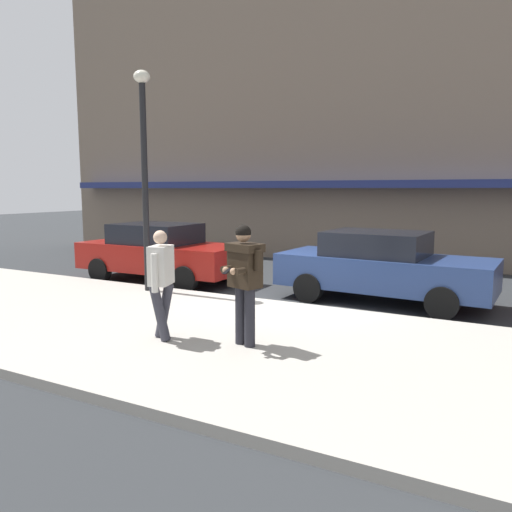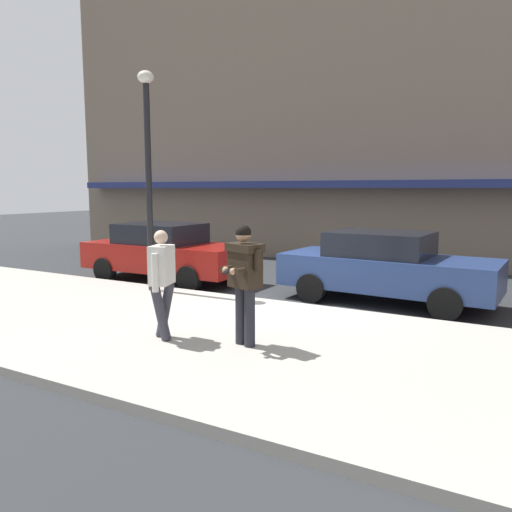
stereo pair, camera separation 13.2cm
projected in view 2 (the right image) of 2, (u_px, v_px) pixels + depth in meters
name	position (u px, v px, depth m)	size (l,w,h in m)	color
ground_plane	(290.00, 306.00, 10.55)	(80.00, 80.00, 0.00)	#2B2D30
sidewalk	(270.00, 347.00, 7.59)	(32.00, 5.30, 0.14)	#A8A399
curb_paint_line	(336.00, 311.00, 10.11)	(28.00, 0.12, 0.01)	silver
storefront_facade	(430.00, 32.00, 16.39)	(28.00, 4.70, 15.19)	#756656
parked_sedan_near	(165.00, 252.00, 13.29)	(4.51, 1.95, 1.54)	maroon
parked_sedan_mid	(386.00, 267.00, 10.76)	(4.60, 2.12, 1.54)	navy
man_texting_on_phone	(244.00, 272.00, 7.31)	(0.62, 0.64, 1.81)	#23232B
pedestrian_in_light_coat	(162.00, 277.00, 7.67)	(0.41, 0.58, 1.70)	#33333D
street_lamp_post	(148.00, 158.00, 11.13)	(0.36, 0.36, 4.88)	black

